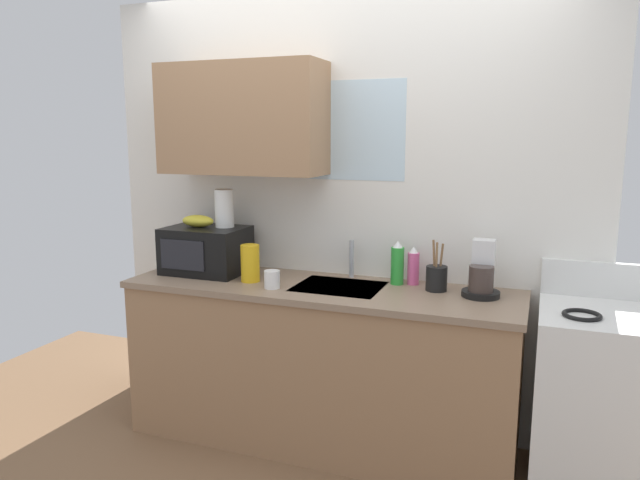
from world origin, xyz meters
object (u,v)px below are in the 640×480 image
cereal_canister (250,263)px  dish_soap_bottle_pink (413,267)px  paper_towel_roll (224,208)px  microwave (206,250)px  banana_bunch (198,221)px  utensil_crock (436,277)px  mug_white (272,279)px  stove_range (601,403)px  dish_soap_bottle_green (397,264)px  coffee_maker (482,275)px

cereal_canister → dish_soap_bottle_pink: bearing=16.7°
dish_soap_bottle_pink → paper_towel_roll: bearing=-174.4°
microwave → banana_bunch: banana_bunch is taller
banana_bunch → cereal_canister: 0.45m
microwave → utensil_crock: bearing=3.1°
paper_towel_roll → dish_soap_bottle_pink: bearing=5.6°
dish_soap_bottle_pink → mug_white: dish_soap_bottle_pink is taller
stove_range → banana_bunch: (-2.20, 0.05, 0.75)m
dish_soap_bottle_green → mug_white: (-0.60, -0.32, -0.06)m
stove_range → cereal_canister: (-1.81, -0.05, 0.54)m
utensil_crock → paper_towel_roll: bearing=-179.1°
microwave → coffee_maker: bearing=2.2°
banana_bunch → cereal_canister: bearing=-14.4°
coffee_maker → dish_soap_bottle_green: (-0.45, 0.07, 0.01)m
dish_soap_bottle_pink → dish_soap_bottle_green: bearing=-160.1°
dish_soap_bottle_green → stove_range: bearing=-9.6°
dish_soap_bottle_pink → stove_range: bearing=-12.1°
microwave → mug_white: bearing=-20.1°
coffee_maker → cereal_canister: bearing=-172.7°
banana_bunch → paper_towel_roll: (0.15, 0.05, 0.08)m
microwave → dish_soap_bottle_pink: 1.21m
cereal_canister → coffee_maker: bearing=7.3°
banana_bunch → coffee_maker: size_ratio=0.71×
microwave → dish_soap_bottle_pink: (1.20, 0.16, -0.04)m
cereal_canister → utensil_crock: utensil_crock is taller
stove_range → utensil_crock: (-0.81, 0.12, 0.51)m
dish_soap_bottle_pink → cereal_canister: size_ratio=1.02×
dish_soap_bottle_green → cereal_canister: bearing=-163.6°
paper_towel_roll → microwave: bearing=-152.8°
cereal_canister → mug_white: bearing=-27.1°
dish_soap_bottle_pink → cereal_canister: 0.89m
paper_towel_roll → cereal_canister: 0.40m
stove_range → paper_towel_roll: size_ratio=4.91×
banana_bunch → dish_soap_bottle_green: size_ratio=0.84×
stove_range → microwave: 2.23m
utensil_crock → mug_white: bearing=-162.5°
cereal_canister → paper_towel_roll: bearing=148.0°
stove_range → dish_soap_bottle_pink: size_ratio=5.16×
banana_bunch → cereal_canister: (0.39, -0.10, -0.20)m
dish_soap_bottle_green → coffee_maker: bearing=-8.8°
microwave → coffee_maker: (1.57, 0.06, -0.03)m
cereal_canister → dish_soap_bottle_green: bearing=16.4°
dish_soap_bottle_green → dish_soap_bottle_pink: size_ratio=1.14×
microwave → cereal_canister: microwave is taller
paper_towel_roll → dish_soap_bottle_pink: 1.14m
cereal_canister → mug_white: size_ratio=2.16×
banana_bunch → cereal_canister: banana_bunch is taller
banana_bunch → utensil_crock: banana_bunch is taller
microwave → banana_bunch: size_ratio=2.30×
stove_range → coffee_maker: 0.80m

